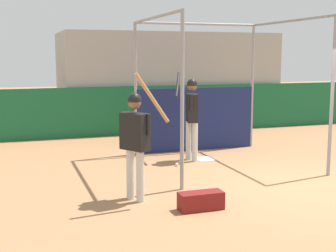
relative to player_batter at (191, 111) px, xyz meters
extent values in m
plane|color=#A8754C|center=(1.22, -2.68, -1.14)|extent=(60.00, 60.00, 0.00)
cube|color=#196038|center=(1.22, 3.86, -0.41)|extent=(24.00, 0.12, 1.46)
cube|color=#9E9E99|center=(1.22, 5.52, 0.42)|extent=(7.05, 3.20, 3.11)
cube|color=#1E6B3D|center=(-1.53, 4.32, 0.37)|extent=(0.45, 0.40, 0.10)
cube|color=#1E6B3D|center=(-1.53, 4.50, 0.60)|extent=(0.45, 0.06, 0.40)
cube|color=#1E6B3D|center=(-0.98, 4.32, 0.37)|extent=(0.45, 0.40, 0.10)
cube|color=#1E6B3D|center=(-0.98, 4.50, 0.60)|extent=(0.45, 0.06, 0.40)
cube|color=#1E6B3D|center=(-0.43, 4.32, 0.37)|extent=(0.45, 0.40, 0.10)
cube|color=#1E6B3D|center=(-0.43, 4.50, 0.60)|extent=(0.45, 0.06, 0.40)
cube|color=#1E6B3D|center=(0.12, 4.32, 0.37)|extent=(0.45, 0.40, 0.10)
cube|color=#1E6B3D|center=(0.12, 4.50, 0.60)|extent=(0.45, 0.06, 0.40)
cube|color=#1E6B3D|center=(0.67, 4.32, 0.37)|extent=(0.45, 0.40, 0.10)
cube|color=#1E6B3D|center=(0.67, 4.50, 0.60)|extent=(0.45, 0.06, 0.40)
cube|color=#1E6B3D|center=(1.22, 4.32, 0.37)|extent=(0.45, 0.40, 0.10)
cube|color=#1E6B3D|center=(1.22, 4.50, 0.60)|extent=(0.45, 0.06, 0.40)
cube|color=#1E6B3D|center=(1.77, 4.32, 0.37)|extent=(0.45, 0.40, 0.10)
cube|color=#1E6B3D|center=(1.77, 4.50, 0.60)|extent=(0.45, 0.06, 0.40)
cube|color=#1E6B3D|center=(2.32, 4.32, 0.37)|extent=(0.45, 0.40, 0.10)
cube|color=#1E6B3D|center=(2.32, 4.50, 0.60)|extent=(0.45, 0.06, 0.40)
cube|color=#1E6B3D|center=(2.87, 4.32, 0.37)|extent=(0.45, 0.40, 0.10)
cube|color=#1E6B3D|center=(2.87, 4.50, 0.60)|extent=(0.45, 0.06, 0.40)
cube|color=#1E6B3D|center=(3.42, 4.32, 0.37)|extent=(0.45, 0.40, 0.10)
cube|color=#1E6B3D|center=(3.42, 4.50, 0.60)|extent=(0.45, 0.06, 0.40)
cube|color=#1E6B3D|center=(3.97, 4.32, 0.37)|extent=(0.45, 0.40, 0.10)
cube|color=#1E6B3D|center=(3.97, 4.50, 0.60)|extent=(0.45, 0.06, 0.40)
cube|color=#1E6B3D|center=(-1.53, 5.12, 0.77)|extent=(0.45, 0.40, 0.10)
cube|color=#1E6B3D|center=(-1.53, 5.30, 1.00)|extent=(0.45, 0.06, 0.40)
cube|color=#1E6B3D|center=(-0.98, 5.12, 0.77)|extent=(0.45, 0.40, 0.10)
cube|color=#1E6B3D|center=(-0.98, 5.30, 1.00)|extent=(0.45, 0.06, 0.40)
cube|color=#1E6B3D|center=(-0.43, 5.12, 0.77)|extent=(0.45, 0.40, 0.10)
cube|color=#1E6B3D|center=(-0.43, 5.30, 1.00)|extent=(0.45, 0.06, 0.40)
cube|color=#1E6B3D|center=(0.12, 5.12, 0.77)|extent=(0.45, 0.40, 0.10)
cube|color=#1E6B3D|center=(0.12, 5.30, 1.00)|extent=(0.45, 0.06, 0.40)
cube|color=#1E6B3D|center=(0.67, 5.12, 0.77)|extent=(0.45, 0.40, 0.10)
cube|color=#1E6B3D|center=(0.67, 5.30, 1.00)|extent=(0.45, 0.06, 0.40)
cube|color=#1E6B3D|center=(1.22, 5.12, 0.77)|extent=(0.45, 0.40, 0.10)
cube|color=#1E6B3D|center=(1.22, 5.30, 1.00)|extent=(0.45, 0.06, 0.40)
cube|color=#1E6B3D|center=(1.77, 5.12, 0.77)|extent=(0.45, 0.40, 0.10)
cube|color=#1E6B3D|center=(1.77, 5.30, 1.00)|extent=(0.45, 0.06, 0.40)
cube|color=#1E6B3D|center=(2.32, 5.12, 0.77)|extent=(0.45, 0.40, 0.10)
cube|color=#1E6B3D|center=(2.32, 5.30, 1.00)|extent=(0.45, 0.06, 0.40)
cube|color=#1E6B3D|center=(2.87, 5.12, 0.77)|extent=(0.45, 0.40, 0.10)
cube|color=#1E6B3D|center=(2.87, 5.30, 1.00)|extent=(0.45, 0.06, 0.40)
cube|color=#1E6B3D|center=(3.42, 5.12, 0.77)|extent=(0.45, 0.40, 0.10)
cube|color=#1E6B3D|center=(3.42, 5.30, 1.00)|extent=(0.45, 0.06, 0.40)
cube|color=#1E6B3D|center=(3.97, 5.12, 0.77)|extent=(0.45, 0.40, 0.10)
cube|color=#1E6B3D|center=(3.97, 5.30, 1.00)|extent=(0.45, 0.06, 0.40)
cube|color=#1E6B3D|center=(-1.53, 5.92, 1.17)|extent=(0.45, 0.40, 0.10)
cube|color=#1E6B3D|center=(-1.53, 6.10, 1.40)|extent=(0.45, 0.06, 0.40)
cube|color=#1E6B3D|center=(-0.98, 5.92, 1.17)|extent=(0.45, 0.40, 0.10)
cube|color=#1E6B3D|center=(-0.98, 6.10, 1.40)|extent=(0.45, 0.06, 0.40)
cube|color=#1E6B3D|center=(-0.43, 5.92, 1.17)|extent=(0.45, 0.40, 0.10)
cube|color=#1E6B3D|center=(-0.43, 6.10, 1.40)|extent=(0.45, 0.06, 0.40)
cube|color=#1E6B3D|center=(0.12, 5.92, 1.17)|extent=(0.45, 0.40, 0.10)
cube|color=#1E6B3D|center=(0.12, 6.10, 1.40)|extent=(0.45, 0.06, 0.40)
cube|color=#1E6B3D|center=(0.67, 5.92, 1.17)|extent=(0.45, 0.40, 0.10)
cube|color=#1E6B3D|center=(0.67, 6.10, 1.40)|extent=(0.45, 0.06, 0.40)
cube|color=#1E6B3D|center=(1.22, 5.92, 1.17)|extent=(0.45, 0.40, 0.10)
cube|color=#1E6B3D|center=(1.22, 6.10, 1.40)|extent=(0.45, 0.06, 0.40)
cube|color=#1E6B3D|center=(1.77, 5.92, 1.17)|extent=(0.45, 0.40, 0.10)
cube|color=#1E6B3D|center=(1.77, 6.10, 1.40)|extent=(0.45, 0.06, 0.40)
cube|color=#1E6B3D|center=(2.32, 5.92, 1.17)|extent=(0.45, 0.40, 0.10)
cube|color=#1E6B3D|center=(2.32, 6.10, 1.40)|extent=(0.45, 0.06, 0.40)
cube|color=#1E6B3D|center=(2.87, 5.92, 1.17)|extent=(0.45, 0.40, 0.10)
cube|color=#1E6B3D|center=(2.87, 6.10, 1.40)|extent=(0.45, 0.06, 0.40)
cube|color=#1E6B3D|center=(3.42, 5.92, 1.17)|extent=(0.45, 0.40, 0.10)
cube|color=#1E6B3D|center=(3.42, 6.10, 1.40)|extent=(0.45, 0.06, 0.40)
cube|color=#1E6B3D|center=(3.97, 5.92, 1.17)|extent=(0.45, 0.40, 0.10)
cube|color=#1E6B3D|center=(3.97, 6.10, 1.40)|extent=(0.45, 0.06, 0.40)
cube|color=#1E6B3D|center=(-1.53, 6.72, 1.57)|extent=(0.45, 0.40, 0.10)
cube|color=#1E6B3D|center=(-1.53, 6.90, 1.80)|extent=(0.45, 0.06, 0.40)
cube|color=#1E6B3D|center=(-0.98, 6.72, 1.57)|extent=(0.45, 0.40, 0.10)
cube|color=#1E6B3D|center=(-0.98, 6.90, 1.80)|extent=(0.45, 0.06, 0.40)
cube|color=#1E6B3D|center=(-0.43, 6.72, 1.57)|extent=(0.45, 0.40, 0.10)
cube|color=#1E6B3D|center=(-0.43, 6.90, 1.80)|extent=(0.45, 0.06, 0.40)
cube|color=#1E6B3D|center=(0.12, 6.72, 1.57)|extent=(0.45, 0.40, 0.10)
cube|color=#1E6B3D|center=(0.12, 6.90, 1.80)|extent=(0.45, 0.06, 0.40)
cube|color=#1E6B3D|center=(0.67, 6.72, 1.57)|extent=(0.45, 0.40, 0.10)
cube|color=#1E6B3D|center=(0.67, 6.90, 1.80)|extent=(0.45, 0.06, 0.40)
cube|color=#1E6B3D|center=(1.22, 6.72, 1.57)|extent=(0.45, 0.40, 0.10)
cube|color=#1E6B3D|center=(1.22, 6.90, 1.80)|extent=(0.45, 0.06, 0.40)
cube|color=#1E6B3D|center=(1.77, 6.72, 1.57)|extent=(0.45, 0.40, 0.10)
cube|color=#1E6B3D|center=(1.77, 6.90, 1.80)|extent=(0.45, 0.06, 0.40)
cube|color=#1E6B3D|center=(2.32, 6.72, 1.57)|extent=(0.45, 0.40, 0.10)
cube|color=#1E6B3D|center=(2.32, 6.90, 1.80)|extent=(0.45, 0.06, 0.40)
cube|color=#1E6B3D|center=(2.87, 6.72, 1.57)|extent=(0.45, 0.40, 0.10)
cube|color=#1E6B3D|center=(2.87, 6.90, 1.80)|extent=(0.45, 0.06, 0.40)
cube|color=#1E6B3D|center=(3.42, 6.72, 1.57)|extent=(0.45, 0.40, 0.10)
cube|color=#1E6B3D|center=(3.42, 6.90, 1.80)|extent=(0.45, 0.06, 0.40)
cube|color=#1E6B3D|center=(3.97, 6.72, 1.57)|extent=(0.45, 0.40, 0.10)
cube|color=#1E6B3D|center=(3.97, 6.90, 1.80)|extent=(0.45, 0.06, 0.40)
cylinder|color=gray|center=(-1.02, -2.14, 0.43)|extent=(0.07, 0.07, 3.14)
cylinder|color=gray|center=(2.10, -2.14, 0.43)|extent=(0.07, 0.07, 3.14)
cylinder|color=gray|center=(-1.02, 1.06, 0.43)|extent=(0.07, 0.07, 3.14)
cylinder|color=gray|center=(2.10, 1.06, 0.43)|extent=(0.07, 0.07, 3.14)
cylinder|color=gray|center=(-1.02, -0.54, 2.00)|extent=(0.06, 3.20, 0.06)
cylinder|color=gray|center=(2.10, -0.54, 2.00)|extent=(0.06, 3.20, 0.06)
cylinder|color=gray|center=(0.54, 1.06, 2.00)|extent=(3.12, 0.06, 0.06)
cube|color=navy|center=(0.54, 1.04, -0.34)|extent=(3.05, 0.03, 1.58)
cube|color=white|center=(0.36, -0.01, -1.13)|extent=(0.44, 0.44, 0.02)
cylinder|color=silver|center=(0.04, -0.12, -0.69)|extent=(0.16, 0.16, 0.89)
cylinder|color=silver|center=(-0.03, 0.10, -0.69)|extent=(0.16, 0.16, 0.89)
cube|color=black|center=(0.01, -0.01, 0.07)|extent=(0.32, 0.46, 0.63)
sphere|color=brown|center=(0.01, -0.01, 0.56)|extent=(0.22, 0.22, 0.22)
sphere|color=black|center=(0.01, -0.01, 0.61)|extent=(0.23, 0.23, 0.23)
cylinder|color=black|center=(-0.09, -0.21, 0.21)|extent=(0.09, 0.09, 0.35)
cylinder|color=black|center=(0.02, 0.21, 0.21)|extent=(0.09, 0.09, 0.35)
cylinder|color=black|center=(-0.22, 0.31, 0.59)|extent=(0.36, 0.70, 0.55)
sphere|color=black|center=(0.10, 0.16, 0.34)|extent=(0.08, 0.08, 0.08)
cylinder|color=silver|center=(-2.03, -2.40, -0.71)|extent=(0.18, 0.18, 0.85)
cylinder|color=silver|center=(-1.91, -2.59, -0.71)|extent=(0.18, 0.18, 0.85)
cube|color=black|center=(-1.97, -2.50, 0.02)|extent=(0.45, 0.54, 0.60)
sphere|color=brown|center=(-1.97, -2.50, 0.49)|extent=(0.21, 0.21, 0.21)
sphere|color=black|center=(-1.97, -2.50, 0.54)|extent=(0.22, 0.22, 0.22)
cylinder|color=black|center=(-2.07, -2.25, 0.16)|extent=(0.10, 0.10, 0.33)
cylinder|color=black|center=(-1.80, -2.70, 0.16)|extent=(0.10, 0.10, 0.33)
cylinder|color=#AD7F4C|center=(-1.77, -2.84, 0.59)|extent=(0.59, 0.12, 0.80)
sphere|color=#AD7F4C|center=(-1.80, -2.57, 0.20)|extent=(0.08, 0.08, 0.08)
cube|color=maroon|center=(-1.12, -3.27, -1.00)|extent=(0.70, 0.28, 0.28)
sphere|color=white|center=(-0.50, -0.43, -1.10)|extent=(0.07, 0.07, 0.07)
camera|label=1|loc=(-3.84, -9.75, 1.24)|focal=50.00mm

